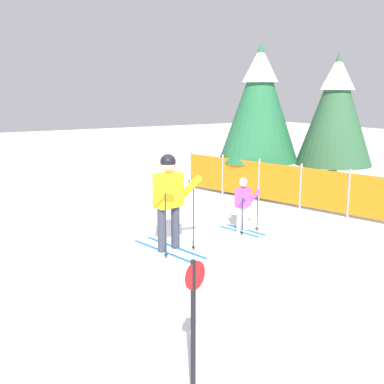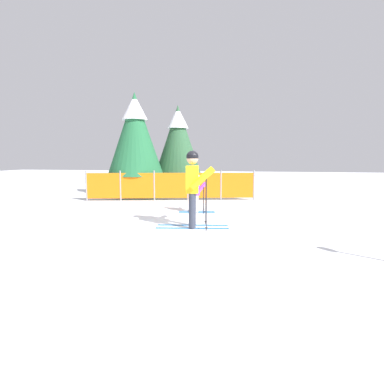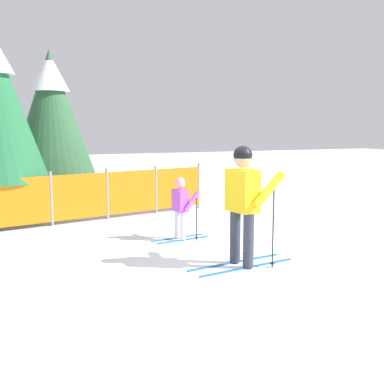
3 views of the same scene
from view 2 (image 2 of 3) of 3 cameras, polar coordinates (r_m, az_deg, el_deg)
name	(u,v)px [view 2 (image 2 of 3)]	position (r m, az deg, el deg)	size (l,w,h in m)	color
ground_plane	(191,226)	(7.37, -0.25, -6.49)	(60.00, 60.00, 0.00)	white
skier_adult	(193,182)	(7.09, 0.29, 1.95)	(1.77, 0.85, 1.83)	#1966B2
skier_child	(197,190)	(9.09, 1.02, 0.36)	(1.13, 0.55, 1.17)	#1966B2
safety_fence	(171,185)	(11.70, -4.02, 1.25)	(6.42, 1.55, 1.17)	gray
conifer_far	(178,139)	(14.02, -2.69, 9.98)	(2.18, 2.18, 4.05)	#4C3823
conifer_near	(135,133)	(12.90, -10.78, 10.99)	(2.34, 2.34, 4.35)	#4C3823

